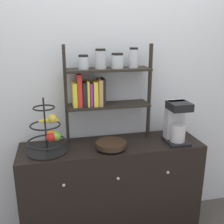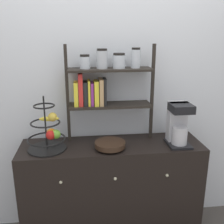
# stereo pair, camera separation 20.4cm
# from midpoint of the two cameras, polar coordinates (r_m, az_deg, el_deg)

# --- Properties ---
(wall_back) EXTENTS (7.00, 0.05, 2.60)m
(wall_back) POSITION_cam_midpoint_polar(r_m,az_deg,el_deg) (2.24, 1.81, 5.95)
(wall_back) COLOR silver
(wall_back) RESTS_ON ground_plane
(sideboard) EXTENTS (1.47, 0.43, 0.86)m
(sideboard) POSITION_cam_midpoint_polar(r_m,az_deg,el_deg) (2.34, 2.57, -16.75)
(sideboard) COLOR black
(sideboard) RESTS_ON ground_plane
(coffee_maker) EXTENTS (0.17, 0.22, 0.34)m
(coffee_maker) POSITION_cam_midpoint_polar(r_m,az_deg,el_deg) (2.18, 16.89, -2.53)
(coffee_maker) COLOR black
(coffee_maker) RESTS_ON sideboard
(fruit_stand) EXTENTS (0.30, 0.30, 0.42)m
(fruit_stand) POSITION_cam_midpoint_polar(r_m,az_deg,el_deg) (2.04, -10.91, -4.49)
(fruit_stand) COLOR black
(fruit_stand) RESTS_ON sideboard
(wooden_bowl) EXTENTS (0.24, 0.24, 0.06)m
(wooden_bowl) POSITION_cam_midpoint_polar(r_m,az_deg,el_deg) (2.05, 2.43, -7.17)
(wooden_bowl) COLOR black
(wooden_bowl) RESTS_ON sideboard
(shelf_hutch) EXTENTS (0.72, 0.20, 0.79)m
(shelf_hutch) POSITION_cam_midpoint_polar(r_m,az_deg,el_deg) (2.10, 0.82, 6.32)
(shelf_hutch) COLOR black
(shelf_hutch) RESTS_ON sideboard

